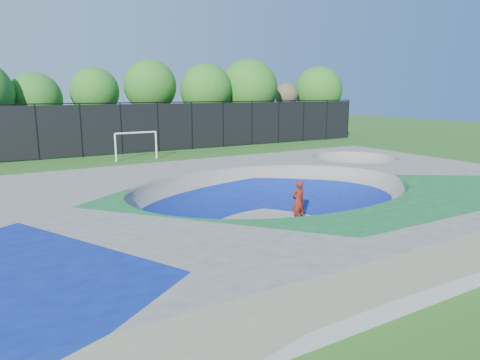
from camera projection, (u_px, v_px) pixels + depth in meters
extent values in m
plane|color=#255618|center=(274.00, 223.00, 16.00)|extent=(120.00, 120.00, 0.00)
cube|color=gray|center=(275.00, 204.00, 15.85)|extent=(22.00, 14.00, 1.50)
imported|color=red|center=(298.00, 202.00, 16.00)|extent=(0.59, 0.39, 1.60)
cube|color=black|center=(298.00, 221.00, 16.16)|extent=(0.79, 0.25, 0.05)
cylinder|color=white|center=(116.00, 148.00, 29.94)|extent=(0.12, 0.12, 1.98)
cylinder|color=white|center=(156.00, 145.00, 31.40)|extent=(0.12, 0.12, 1.98)
cylinder|color=white|center=(136.00, 133.00, 30.47)|extent=(2.96, 0.12, 0.12)
cylinder|color=black|center=(37.00, 132.00, 30.41)|extent=(0.09, 0.09, 4.00)
cylinder|color=black|center=(81.00, 131.00, 31.89)|extent=(0.09, 0.09, 4.00)
cylinder|color=black|center=(121.00, 129.00, 33.37)|extent=(0.09, 0.09, 4.00)
cylinder|color=black|center=(158.00, 127.00, 34.85)|extent=(0.09, 0.09, 4.00)
cylinder|color=black|center=(192.00, 126.00, 36.33)|extent=(0.09, 0.09, 4.00)
cylinder|color=black|center=(223.00, 125.00, 37.81)|extent=(0.09, 0.09, 4.00)
cylinder|color=black|center=(252.00, 123.00, 39.28)|extent=(0.09, 0.09, 4.00)
cylinder|color=black|center=(279.00, 122.00, 40.76)|extent=(0.09, 0.09, 4.00)
cylinder|color=black|center=(303.00, 121.00, 42.24)|extent=(0.09, 0.09, 4.00)
cylinder|color=black|center=(327.00, 120.00, 43.72)|extent=(0.09, 0.09, 4.00)
cylinder|color=black|center=(348.00, 119.00, 45.20)|extent=(0.09, 0.09, 4.00)
cube|color=black|center=(121.00, 129.00, 33.37)|extent=(48.00, 0.03, 3.80)
cylinder|color=black|center=(120.00, 103.00, 32.97)|extent=(48.00, 0.08, 0.08)
cylinder|color=#3F291F|center=(39.00, 135.00, 35.47)|extent=(0.44, 0.44, 2.65)
sphere|color=#256B1C|center=(35.00, 99.00, 34.88)|extent=(4.27, 4.27, 4.27)
cylinder|color=#3F291F|center=(97.00, 128.00, 38.26)|extent=(0.44, 0.44, 3.28)
sphere|color=#256B1C|center=(95.00, 92.00, 37.61)|extent=(4.20, 4.20, 4.20)
cylinder|color=#3F291F|center=(152.00, 125.00, 40.64)|extent=(0.44, 0.44, 3.54)
sphere|color=#256B1C|center=(150.00, 86.00, 39.92)|extent=(4.85, 4.85, 4.85)
cylinder|color=#3F291F|center=(207.00, 126.00, 41.52)|extent=(0.44, 0.44, 3.16)
sphere|color=#256B1C|center=(206.00, 90.00, 40.83)|extent=(4.96, 4.96, 4.96)
cylinder|color=#3F291F|center=(249.00, 125.00, 43.80)|extent=(0.44, 0.44, 2.98)
sphere|color=#256B1C|center=(249.00, 89.00, 43.05)|extent=(5.83, 5.83, 5.83)
cylinder|color=#3F291F|center=(286.00, 120.00, 47.82)|extent=(0.44, 0.44, 3.43)
sphere|color=brown|center=(286.00, 95.00, 47.26)|extent=(2.60, 2.60, 2.60)
cylinder|color=#3F291F|center=(317.00, 121.00, 49.64)|extent=(0.44, 0.44, 2.99)
sphere|color=#256B1C|center=(318.00, 90.00, 48.93)|extent=(5.39, 5.39, 5.39)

